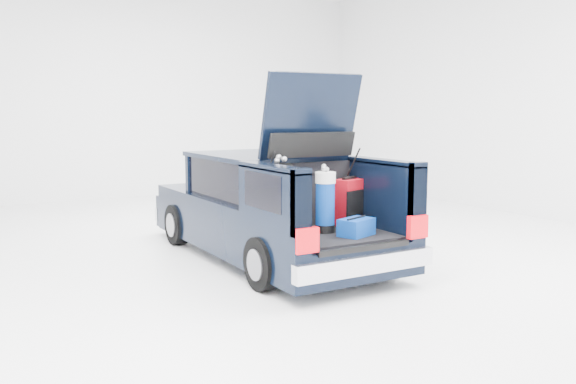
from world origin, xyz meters
TOP-DOWN VIEW (x-y plane):
  - ground at (0.00, 0.00)m, footprint 14.00×14.00m
  - car at (-0.00, 0.11)m, footprint 1.87×4.65m
  - red_suitcase at (0.50, -1.16)m, footprint 0.42×0.35m
  - black_golf_bag at (-0.50, -1.20)m, footprint 0.33×0.39m
  - blue_golf_bag at (-0.01, -1.39)m, footprint 0.25×0.25m
  - blue_duffel at (0.19, -1.73)m, footprint 0.48×0.40m

SIDE VIEW (x-z plane):
  - ground at x=0.00m, z-range 0.00..0.00m
  - car at x=0.00m, z-range -0.56..1.91m
  - blue_duffel at x=0.19m, z-range 0.59..0.81m
  - red_suitcase at x=0.50m, z-range 0.58..1.19m
  - blue_golf_bag at x=-0.01m, z-range 0.56..1.37m
  - black_golf_bag at x=-0.50m, z-range 0.55..1.47m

